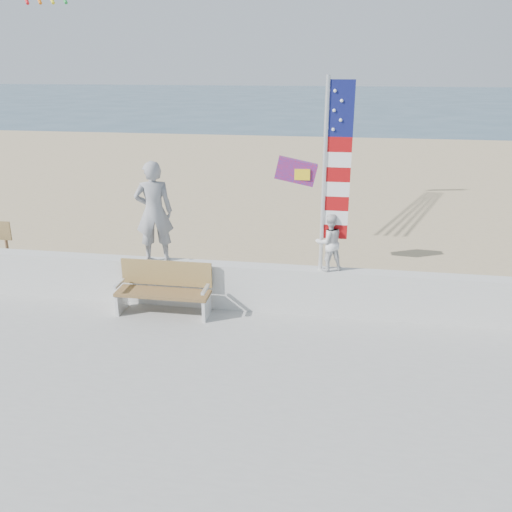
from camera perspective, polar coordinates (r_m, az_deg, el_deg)
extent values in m
plane|color=#2D485B|center=(9.16, -3.07, -11.73)|extent=(220.00, 220.00, 0.00)
cube|color=tan|center=(17.37, 3.08, 3.92)|extent=(90.00, 40.00, 0.08)
cube|color=silver|center=(10.62, -0.90, -3.24)|extent=(30.00, 0.35, 0.90)
imported|color=gray|center=(10.60, -10.70, 4.59)|extent=(0.83, 0.66, 1.97)
imported|color=silver|center=(10.13, 7.69, 1.44)|extent=(0.65, 0.59, 1.09)
cube|color=brown|center=(10.50, -9.78, -3.88)|extent=(1.80, 0.50, 0.06)
cube|color=olive|center=(10.62, -9.42, -1.78)|extent=(1.80, 0.05, 0.50)
cube|color=white|center=(10.89, -13.97, -4.70)|extent=(0.06, 0.50, 0.40)
cube|color=white|center=(10.69, -14.24, -2.85)|extent=(0.06, 0.45, 0.05)
cube|color=white|center=(10.37, -5.22, -5.44)|extent=(0.06, 0.50, 0.40)
cube|color=silver|center=(10.16, -5.36, -3.51)|extent=(0.06, 0.45, 0.05)
cylinder|color=silver|center=(9.83, 7.19, 8.17)|extent=(0.08, 0.08, 3.50)
cube|color=#0F1451|center=(9.65, 8.97, 15.08)|extent=(0.44, 0.02, 0.95)
cube|color=#9E0A0C|center=(10.07, 8.31, 2.56)|extent=(0.44, 0.02, 0.26)
cube|color=white|center=(9.99, 8.39, 4.00)|extent=(0.44, 0.02, 0.26)
cube|color=#9E0A0C|center=(9.92, 8.46, 5.47)|extent=(0.44, 0.02, 0.26)
cube|color=white|center=(9.86, 8.54, 6.96)|extent=(0.44, 0.02, 0.26)
cube|color=#9E0A0C|center=(9.81, 8.62, 8.46)|extent=(0.44, 0.02, 0.26)
cube|color=white|center=(9.76, 8.70, 9.98)|extent=(0.44, 0.02, 0.26)
cube|color=#9E0A0C|center=(9.72, 8.78, 11.52)|extent=(0.44, 0.02, 0.26)
sphere|color=white|center=(9.67, 8.13, 13.05)|extent=(0.06, 0.06, 0.06)
sphere|color=white|center=(9.66, 8.91, 13.95)|extent=(0.06, 0.06, 0.06)
sphere|color=white|center=(9.64, 8.22, 14.93)|extent=(0.06, 0.06, 0.06)
sphere|color=white|center=(9.63, 9.01, 15.85)|extent=(0.06, 0.06, 0.06)
sphere|color=white|center=(9.62, 8.32, 16.83)|extent=(0.06, 0.06, 0.06)
cube|color=red|center=(12.28, 4.23, 8.90)|extent=(0.98, 0.32, 0.66)
cube|color=yellow|center=(12.28, 4.93, 8.64)|extent=(0.34, 0.26, 0.25)
cylinder|color=#8D6543|center=(13.15, -24.57, -0.25)|extent=(0.07, 0.07, 1.20)
cube|color=olive|center=(12.95, -25.02, 2.43)|extent=(0.32, 0.03, 0.42)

